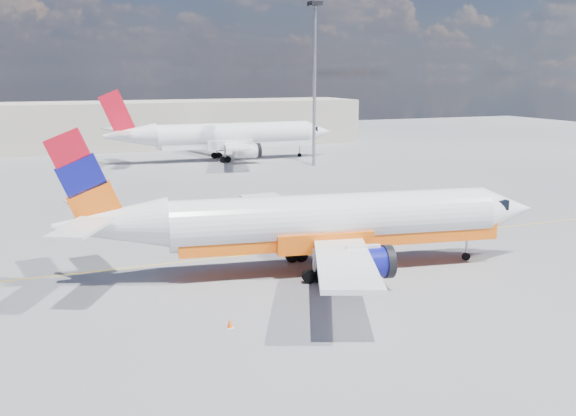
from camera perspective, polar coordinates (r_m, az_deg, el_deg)
name	(u,v)px	position (r m, az deg, el deg)	size (l,w,h in m)	color
ground	(308,261)	(44.93, 1.79, -4.72)	(240.00, 240.00, 0.00)	#5E5E63
taxi_line	(292,250)	(47.59, 0.34, -3.76)	(70.00, 0.15, 0.01)	yellow
terminal_main	(165,124)	(116.91, -10.87, 7.35)	(70.00, 14.00, 8.00)	beige
main_jet	(319,223)	(41.92, 2.75, -1.30)	(32.57, 25.40, 9.84)	white
second_jet	(227,137)	(96.78, -5.45, 6.34)	(35.24, 27.88, 10.68)	white
gse_tug	(459,215)	(57.31, 15.00, -0.58)	(2.66, 1.74, 1.83)	black
traffic_cone	(230,323)	(33.60, -5.19, -10.19)	(0.35, 0.35, 0.49)	white
floodlight_mast	(314,69)	(90.12, 2.37, 12.22)	(1.63, 1.63, 22.29)	#95969D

